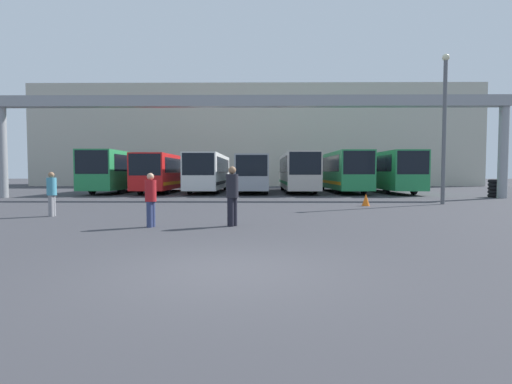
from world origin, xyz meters
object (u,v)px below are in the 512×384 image
bus_slot_1 (164,171)px  tire_stack (496,188)px  lamp_post (444,123)px  bus_slot_4 (297,170)px  traffic_cone (366,200)px  bus_slot_6 (387,170)px  pedestrian_near_right (232,194)px  bus_slot_3 (253,172)px  bus_slot_2 (209,171)px  bus_slot_0 (122,170)px  pedestrian_mid_left (52,193)px  bus_slot_5 (341,170)px  pedestrian_mid_right (151,198)px

bus_slot_1 → tire_stack: bus_slot_1 is taller
tire_stack → lamp_post: lamp_post is taller
bus_slot_4 → lamp_post: (6.43, -13.01, 2.40)m
traffic_cone → tire_stack: tire_stack is taller
bus_slot_6 → pedestrian_near_right: size_ratio=6.20×
bus_slot_4 → bus_slot_6: size_ratio=1.08×
bus_slot_3 → pedestrian_near_right: size_ratio=5.82×
bus_slot_4 → traffic_cone: bus_slot_4 is taller
traffic_cone → tire_stack: size_ratio=0.51×
bus_slot_1 → bus_slot_6: size_ratio=0.96×
bus_slot_2 → traffic_cone: size_ratio=19.74×
bus_slot_0 → bus_slot_2: size_ratio=1.01×
pedestrian_near_right → tire_stack: bearing=164.3°
bus_slot_6 → traffic_cone: bearing=-111.4°
bus_slot_1 → lamp_post: bearing=-34.9°
pedestrian_mid_left → pedestrian_near_right: pedestrian_near_right is taller
tire_stack → bus_slot_5: bearing=140.9°
bus_slot_4 → pedestrian_near_right: (-3.99, -21.65, -0.86)m
traffic_cone → bus_slot_5: bearing=83.5°
bus_slot_1 → bus_slot_5: size_ratio=0.89×
bus_slot_2 → tire_stack: bearing=-19.3°
bus_slot_5 → tire_stack: size_ratio=10.33×
pedestrian_mid_left → bus_slot_1: bearing=-180.0°
traffic_cone → pedestrian_near_right: bearing=-129.0°
tire_stack → lamp_post: bearing=-136.9°
bus_slot_2 → pedestrian_mid_right: size_ratio=7.33×
bus_slot_0 → tire_stack: size_ratio=10.16×
pedestrian_mid_left → tire_stack: size_ratio=1.40×
bus_slot_5 → traffic_cone: bearing=-96.5°
bus_slot_3 → bus_slot_4: size_ratio=0.87×
traffic_cone → bus_slot_2: bearing=124.6°
pedestrian_mid_right → pedestrian_near_right: size_ratio=0.89×
bus_slot_3 → bus_slot_4: (3.73, 0.81, 0.12)m
pedestrian_mid_left → traffic_cone: 14.05m
bus_slot_0 → bus_slot_4: size_ratio=0.98×
bus_slot_2 → pedestrian_mid_right: bearing=-87.3°
bus_slot_1 → tire_stack: 24.72m
traffic_cone → bus_slot_4: bearing=98.6°
bus_slot_0 → bus_slot_6: (22.39, -0.36, -0.03)m
bus_slot_1 → bus_slot_5: (14.93, 0.70, 0.11)m
bus_slot_2 → lamp_post: (13.89, -12.85, 2.44)m
bus_slot_3 → lamp_post: 16.08m
bus_slot_1 → pedestrian_mid_right: 21.74m
bus_slot_1 → bus_slot_2: 3.77m
tire_stack → pedestrian_mid_left: bearing=-153.6°
pedestrian_mid_right → pedestrian_near_right: (2.46, 0.25, 0.11)m
bus_slot_1 → pedestrian_mid_right: size_ratio=6.69×
bus_slot_4 → bus_slot_3: bearing=-167.7°
bus_slot_3 → pedestrian_mid_right: bearing=-97.4°
bus_slot_4 → pedestrian_mid_right: bearing=-106.4°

